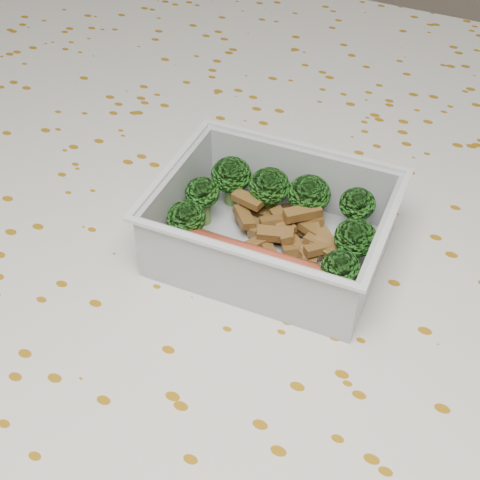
% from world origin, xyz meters
% --- Properties ---
extents(dining_table, '(1.40, 0.90, 0.75)m').
position_xyz_m(dining_table, '(0.00, 0.00, 0.67)').
color(dining_table, brown).
rests_on(dining_table, ground).
extents(tablecloth, '(1.46, 0.96, 0.19)m').
position_xyz_m(tablecloth, '(0.00, 0.00, 0.72)').
color(tablecloth, silver).
rests_on(tablecloth, dining_table).
extents(lunch_container, '(0.17, 0.14, 0.06)m').
position_xyz_m(lunch_container, '(0.02, 0.02, 0.78)').
color(lunch_container, silver).
rests_on(lunch_container, tablecloth).
extents(broccoli_florets, '(0.15, 0.10, 0.04)m').
position_xyz_m(broccoli_florets, '(0.01, 0.04, 0.79)').
color(broccoli_florets, '#608C3F').
rests_on(broccoli_florets, lunch_container).
extents(meat_pile, '(0.10, 0.07, 0.03)m').
position_xyz_m(meat_pile, '(0.02, 0.03, 0.77)').
color(meat_pile, brown).
rests_on(meat_pile, lunch_container).
extents(sausage, '(0.15, 0.03, 0.03)m').
position_xyz_m(sausage, '(0.02, -0.01, 0.78)').
color(sausage, '#BD452D').
rests_on(sausage, lunch_container).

